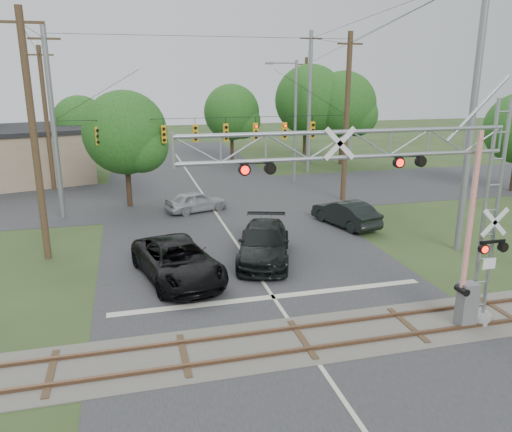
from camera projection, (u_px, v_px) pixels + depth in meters
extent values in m
plane|color=#293B1B|center=(324.00, 373.00, 15.06)|extent=(160.00, 160.00, 0.00)
cube|color=#29292B|center=(247.00, 259.00, 24.37)|extent=(14.00, 90.00, 0.02)
cube|color=#29292B|center=(204.00, 195.00, 37.42)|extent=(90.00, 12.00, 0.02)
cube|color=#514D46|center=(302.00, 340.00, 16.92)|extent=(90.00, 3.20, 0.05)
cube|color=brown|center=(310.00, 349.00, 16.23)|extent=(90.00, 0.12, 0.14)
cube|color=brown|center=(295.00, 328.00, 17.57)|extent=(90.00, 0.12, 0.14)
cylinder|color=gray|center=(477.00, 317.00, 18.20)|extent=(1.00, 1.00, 0.33)
cube|color=silver|center=(489.00, 264.00, 17.27)|extent=(0.50, 0.03, 0.39)
cube|color=slate|center=(467.00, 305.00, 17.65)|extent=(0.61, 0.50, 1.66)
cube|color=red|center=(471.00, 214.00, 16.67)|extent=(0.16, 0.10, 5.54)
cylinder|color=gray|center=(54.00, 126.00, 29.84)|extent=(0.32, 0.32, 11.50)
cylinder|color=#3B2A1B|center=(346.00, 119.00, 34.42)|extent=(0.36, 0.36, 11.50)
cylinder|color=black|center=(210.00, 118.00, 32.05)|extent=(19.00, 0.03, 0.03)
cube|color=orange|center=(98.00, 136.00, 30.62)|extent=(0.30, 0.30, 1.10)
cube|color=orange|center=(131.00, 135.00, 31.10)|extent=(0.30, 0.30, 1.10)
cube|color=orange|center=(164.00, 134.00, 31.59)|extent=(0.30, 0.30, 1.10)
cube|color=orange|center=(195.00, 133.00, 32.07)|extent=(0.30, 0.30, 1.10)
cube|color=orange|center=(226.00, 132.00, 32.55)|extent=(0.30, 0.30, 1.10)
cube|color=orange|center=(255.00, 131.00, 33.03)|extent=(0.30, 0.30, 1.10)
cube|color=orange|center=(284.00, 131.00, 33.52)|extent=(0.30, 0.30, 1.10)
cube|color=orange|center=(312.00, 130.00, 34.00)|extent=(0.30, 0.30, 1.10)
imported|color=black|center=(178.00, 261.00, 21.80)|extent=(4.13, 6.63, 1.71)
imported|color=black|center=(264.00, 243.00, 24.10)|extent=(4.08, 6.35, 1.71)
imported|color=#97999D|center=(196.00, 201.00, 32.80)|extent=(4.38, 2.85, 1.39)
imported|color=black|center=(346.00, 213.00, 29.62)|extent=(2.85, 4.99, 1.56)
cylinder|color=gray|center=(295.00, 123.00, 40.50)|extent=(0.22, 0.22, 9.85)
cylinder|color=gray|center=(283.00, 63.00, 38.96)|extent=(2.19, 0.13, 0.13)
cube|color=slate|center=(270.00, 63.00, 38.71)|extent=(0.66, 0.27, 0.16)
cylinder|color=#3B2A1B|center=(47.00, 120.00, 38.05)|extent=(0.34, 0.34, 10.84)
cube|color=#3B2A1B|center=(39.00, 55.00, 36.77)|extent=(2.00, 0.12, 0.12)
cylinder|color=gray|center=(309.00, 104.00, 44.77)|extent=(0.34, 0.34, 12.48)
cube|color=#3B2A1B|center=(311.00, 38.00, 43.27)|extent=(2.00, 0.12, 0.12)
cylinder|color=#3B2A1B|center=(34.00, 140.00, 22.99)|extent=(0.34, 0.34, 11.60)
cube|color=#3B2A1B|center=(20.00, 22.00, 21.60)|extent=(2.00, 0.12, 0.12)
cylinder|color=gray|center=(473.00, 113.00, 23.90)|extent=(0.34, 0.34, 13.82)
cylinder|color=#3B2A1B|center=(305.00, 110.00, 51.58)|extent=(0.34, 0.34, 10.45)
cube|color=#3B2A1B|center=(306.00, 64.00, 50.36)|extent=(2.00, 0.12, 0.12)
cylinder|color=#322217|center=(83.00, 155.00, 46.23)|extent=(0.36, 0.36, 3.20)
sphere|color=#1C4C15|center=(80.00, 123.00, 45.44)|extent=(4.95, 4.95, 4.95)
cylinder|color=#322217|center=(128.00, 181.00, 33.76)|extent=(0.36, 0.36, 3.57)
sphere|color=#1C4C15|center=(125.00, 133.00, 32.88)|extent=(5.52, 5.52, 5.52)
cylinder|color=#322217|center=(232.00, 145.00, 51.21)|extent=(0.36, 0.36, 3.62)
sphere|color=#1C4C15|center=(232.00, 112.00, 50.32)|extent=(5.60, 5.60, 5.60)
cylinder|color=#322217|center=(309.00, 141.00, 50.41)|extent=(0.36, 0.36, 4.49)
sphere|color=#1C4C15|center=(310.00, 100.00, 49.30)|extent=(6.94, 6.94, 6.94)
cylinder|color=#322217|center=(341.00, 143.00, 50.05)|extent=(0.36, 0.36, 4.20)
sphere|color=#1C4C15|center=(343.00, 105.00, 49.02)|extent=(6.49, 6.49, 6.49)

